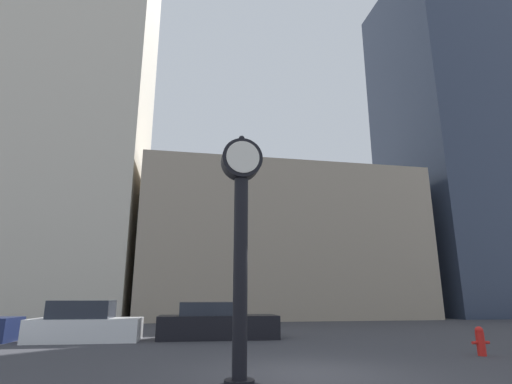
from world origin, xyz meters
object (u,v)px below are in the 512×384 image
street_clock (241,243)px  car_white (85,324)px  fire_hydrant_far (480,341)px  car_black (217,323)px

street_clock → car_white: street_clock is taller
fire_hydrant_far → car_white: bearing=153.2°
street_clock → fire_hydrant_far: 8.28m
street_clock → car_white: bearing=116.0°
street_clock → fire_hydrant_far: size_ratio=6.01×
fire_hydrant_far → street_clock: bearing=-156.5°
fire_hydrant_far → car_black: bearing=138.4°
car_black → car_white: bearing=-176.7°
car_black → fire_hydrant_far: bearing=-39.7°
car_white → car_black: car_white is taller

